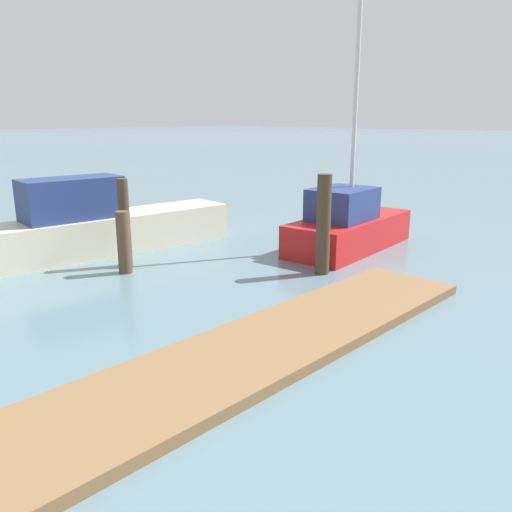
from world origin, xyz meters
TOP-DOWN VIEW (x-y plane):
  - floating_dock at (1.87, 8.86)m, footprint 10.73×2.00m
  - dock_piling_0 at (3.17, 14.30)m, footprint 0.32×0.32m
  - dock_piling_2 at (3.53, 14.80)m, footprint 0.27×0.27m
  - dock_piling_3 at (6.43, 10.84)m, footprint 0.34×0.34m
  - moored_boat_0 at (3.76, 16.47)m, footprint 7.39×2.18m
  - moored_boat_2 at (8.86, 11.77)m, footprint 4.62×2.15m

SIDE VIEW (x-z plane):
  - floating_dock at x=1.87m, z-range 0.00..0.18m
  - moored_boat_2 at x=8.86m, z-range -3.22..4.64m
  - dock_piling_0 at x=3.17m, z-range 0.00..1.51m
  - moored_boat_0 at x=3.76m, z-range -0.31..1.83m
  - dock_piling_2 at x=3.53m, z-range 0.00..2.21m
  - dock_piling_3 at x=6.43m, z-range 0.00..2.39m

